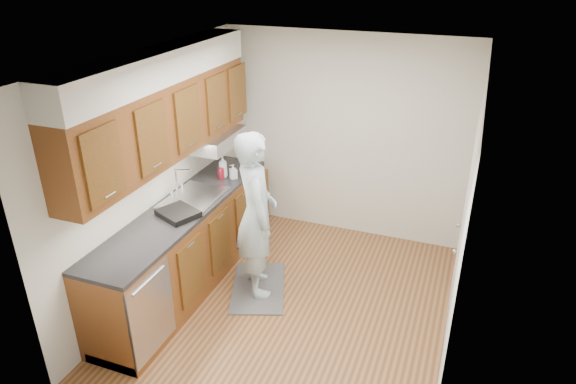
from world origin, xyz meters
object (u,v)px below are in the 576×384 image
object	(u,v)px
person	(256,204)
soda_can	(221,173)
soap_bottle_a	(223,166)
dish_rack	(178,213)
soap_bottle_b	(233,171)

from	to	relation	value
person	soda_can	distance (m)	0.91
soap_bottle_a	dish_rack	xyz separation A→B (m)	(0.02, -1.01, -0.10)
person	dish_rack	bearing A→B (deg)	85.41
soap_bottle_a	soap_bottle_b	size ratio (longest dim) A/B	1.59
person	soap_bottle_b	size ratio (longest dim) A/B	11.86
person	soda_can	xyz separation A→B (m)	(-0.70, 0.59, -0.01)
person	soap_bottle_a	size ratio (longest dim) A/B	7.45
soda_can	soap_bottle_a	bearing A→B (deg)	87.24
soap_bottle_a	soap_bottle_b	world-z (taller)	soap_bottle_a
person	soap_bottle_b	world-z (taller)	person
soda_can	soap_bottle_b	bearing A→B (deg)	26.10
soap_bottle_a	dish_rack	world-z (taller)	soap_bottle_a
soap_bottle_a	dish_rack	size ratio (longest dim) A/B	0.72
person	soap_bottle_b	bearing A→B (deg)	7.99
soda_can	dish_rack	size ratio (longest dim) A/B	0.36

